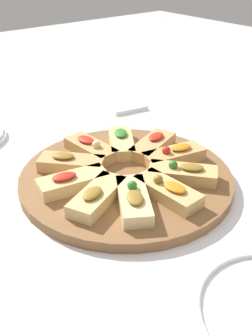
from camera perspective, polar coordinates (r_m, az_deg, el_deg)
ground_plane at (r=0.76m, az=-0.00°, el=-2.03°), size 3.00×3.00×0.00m
serving_board at (r=0.75m, az=-0.00°, el=-1.41°), size 0.40×0.40×0.02m
focaccia_slice_0 at (r=0.71m, az=-7.76°, el=-1.99°), size 0.07×0.13×0.03m
focaccia_slice_1 at (r=0.66m, az=-4.21°, el=-4.12°), size 0.10×0.13×0.03m
focaccia_slice_2 at (r=0.65m, az=1.11°, el=-4.60°), size 0.13×0.11×0.04m
focaccia_slice_3 at (r=0.68m, az=6.06°, el=-3.29°), size 0.13×0.05×0.04m
focaccia_slice_4 at (r=0.73m, az=8.25°, el=-0.74°), size 0.13×0.12×0.04m
focaccia_slice_5 at (r=0.79m, az=6.99°, el=1.83°), size 0.07×0.13×0.04m
focaccia_slice_6 at (r=0.82m, az=3.89°, el=3.28°), size 0.09×0.13×0.03m
focaccia_slice_7 at (r=0.84m, az=-0.68°, el=3.76°), size 0.13×0.11×0.03m
focaccia_slice_8 at (r=0.81m, az=-5.14°, el=2.88°), size 0.13×0.06×0.04m
focaccia_slice_9 at (r=0.76m, az=-8.00°, el=0.70°), size 0.12×0.12×0.03m
napkin_stack at (r=1.11m, az=-0.53°, el=9.26°), size 0.13×0.12×0.01m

